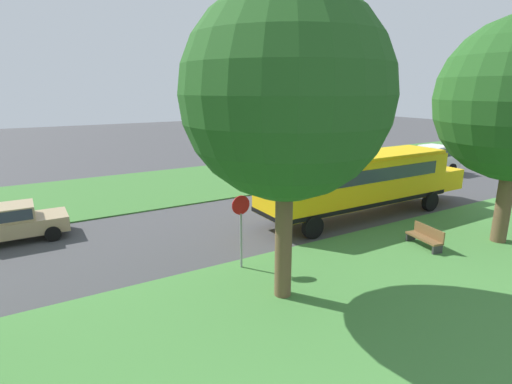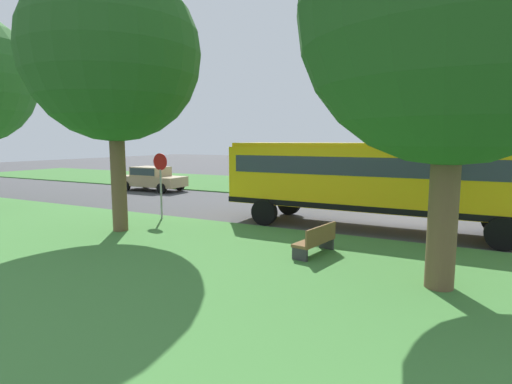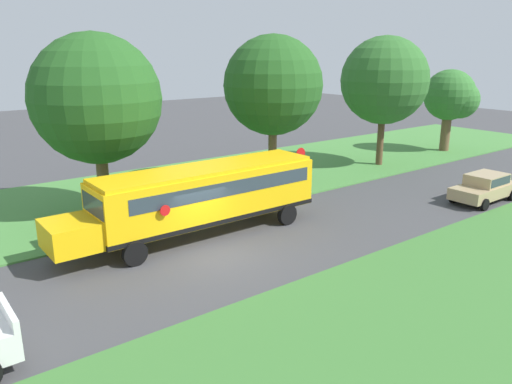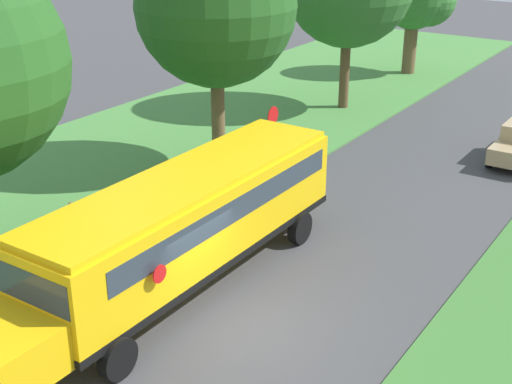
{
  "view_description": "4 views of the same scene",
  "coord_description": "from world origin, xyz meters",
  "px_view_note": "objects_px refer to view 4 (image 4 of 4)",
  "views": [
    {
      "loc": [
        -16.2,
        15.24,
        6.3
      ],
      "look_at": [
        -0.02,
        5.62,
        1.4
      ],
      "focal_mm": 28.0,
      "sensor_mm": 36.0,
      "label": 1
    },
    {
      "loc": [
        -17.1,
        -1.84,
        3.24
      ],
      "look_at": [
        -2.45,
        5.72,
        1.12
      ],
      "focal_mm": 28.0,
      "sensor_mm": 36.0,
      "label": 2
    },
    {
      "loc": [
        16.26,
        -10.27,
        8.17
      ],
      "look_at": [
        -1.2,
        3.1,
        1.88
      ],
      "focal_mm": 35.0,
      "sensor_mm": 36.0,
      "label": 3
    },
    {
      "loc": [
        8.74,
        -12.12,
        9.97
      ],
      "look_at": [
        -2.59,
        4.84,
        1.3
      ],
      "focal_mm": 50.0,
      "sensor_mm": 36.0,
      "label": 4
    }
  ],
  "objects_px": {
    "oak_tree_roadside_mid": "(213,6)",
    "stop_sign": "(273,133)",
    "park_bench": "(89,221)",
    "school_bus": "(184,222)"
  },
  "relations": [
    {
      "from": "oak_tree_roadside_mid",
      "to": "stop_sign",
      "type": "xyz_separation_m",
      "value": [
        2.51,
        0.11,
        -4.38
      ]
    },
    {
      "from": "oak_tree_roadside_mid",
      "to": "park_bench",
      "type": "height_order",
      "value": "oak_tree_roadside_mid"
    },
    {
      "from": "stop_sign",
      "to": "park_bench",
      "type": "bearing_deg",
      "value": -106.08
    },
    {
      "from": "stop_sign",
      "to": "park_bench",
      "type": "relative_size",
      "value": 1.65
    },
    {
      "from": "school_bus",
      "to": "oak_tree_roadside_mid",
      "type": "relative_size",
      "value": 1.37
    },
    {
      "from": "park_bench",
      "to": "oak_tree_roadside_mid",
      "type": "bearing_deg",
      "value": 93.2
    },
    {
      "from": "school_bus",
      "to": "stop_sign",
      "type": "height_order",
      "value": "school_bus"
    },
    {
      "from": "stop_sign",
      "to": "school_bus",
      "type": "bearing_deg",
      "value": -73.66
    },
    {
      "from": "stop_sign",
      "to": "park_bench",
      "type": "xyz_separation_m",
      "value": [
        -2.11,
        -7.31,
        -1.26
      ]
    },
    {
      "from": "park_bench",
      "to": "stop_sign",
      "type": "bearing_deg",
      "value": 73.92
    }
  ]
}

